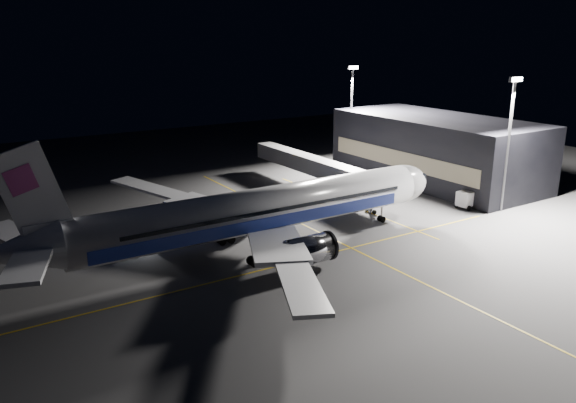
# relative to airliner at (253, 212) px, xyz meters

# --- Properties ---
(ground) EXTENTS (200.00, 200.00, 0.00)m
(ground) POSITION_rel_airliner_xyz_m (1.08, 0.00, -5.16)
(ground) COLOR #4C4C4F
(ground) RESTS_ON ground
(guide_line_main) EXTENTS (0.25, 80.00, 0.01)m
(guide_line_main) POSITION_rel_airliner_xyz_m (11.08, 0.00, -5.16)
(guide_line_main) COLOR gold
(guide_line_main) RESTS_ON ground
(guide_line_cross) EXTENTS (70.00, 0.25, 0.01)m
(guide_line_cross) POSITION_rel_airliner_xyz_m (1.08, -6.00, -5.16)
(guide_line_cross) COLOR gold
(guide_line_cross) RESTS_ON ground
(guide_line_side) EXTENTS (0.25, 40.00, 0.01)m
(guide_line_side) POSITION_rel_airliner_xyz_m (23.08, 10.00, -5.16)
(guide_line_side) COLOR gold
(guide_line_side) RESTS_ON ground
(airliner) EXTENTS (61.48, 54.22, 16.64)m
(airliner) POSITION_rel_airliner_xyz_m (0.00, 0.00, 0.00)
(airliner) COLOR silver
(airliner) RESTS_ON ground
(terminal) EXTENTS (18.12, 40.00, 12.00)m
(terminal) POSITION_rel_airliner_xyz_m (47.06, 14.00, 0.83)
(terminal) COLOR black
(terminal) RESTS_ON ground
(jet_bridge) EXTENTS (3.60, 34.40, 6.30)m
(jet_bridge) POSITION_rel_airliner_xyz_m (23.08, 18.06, -0.58)
(jet_bridge) COLOR #B2B2B7
(jet_bridge) RESTS_ON ground
(floodlight_mast_north) EXTENTS (2.40, 0.68, 20.70)m
(floodlight_mast_north) POSITION_rel_airliner_xyz_m (41.08, 31.99, 7.21)
(floodlight_mast_north) COLOR #59595E
(floodlight_mast_north) RESTS_ON ground
(floodlight_mast_south) EXTENTS (2.40, 0.67, 20.70)m
(floodlight_mast_south) POSITION_rel_airliner_xyz_m (41.08, -6.01, 7.21)
(floodlight_mast_south) COLOR #59595E
(floodlight_mast_south) RESTS_ON ground
(service_truck) EXTENTS (5.67, 2.90, 2.78)m
(service_truck) POSITION_rel_airliner_xyz_m (38.67, -1.94, -3.67)
(service_truck) COLOR silver
(service_truck) RESTS_ON ground
(baggage_tug) EXTENTS (2.55, 2.31, 1.52)m
(baggage_tug) POSITION_rel_airliner_xyz_m (-10.98, 10.49, -4.46)
(baggage_tug) COLOR black
(baggage_tug) RESTS_ON ground
(safety_cone_a) EXTENTS (0.45, 0.45, 0.68)m
(safety_cone_a) POSITION_rel_airliner_xyz_m (-5.19, 10.41, -4.83)
(safety_cone_a) COLOR #ED3B09
(safety_cone_a) RESTS_ON ground
(safety_cone_b) EXTENTS (0.46, 0.46, 0.68)m
(safety_cone_b) POSITION_rel_airliner_xyz_m (3.32, 13.38, -4.82)
(safety_cone_b) COLOR #ED3B09
(safety_cone_b) RESTS_ON ground
(safety_cone_c) EXTENTS (0.43, 0.43, 0.65)m
(safety_cone_c) POSITION_rel_airliner_xyz_m (-3.01, 11.28, -4.84)
(safety_cone_c) COLOR #ED3B09
(safety_cone_c) RESTS_ON ground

